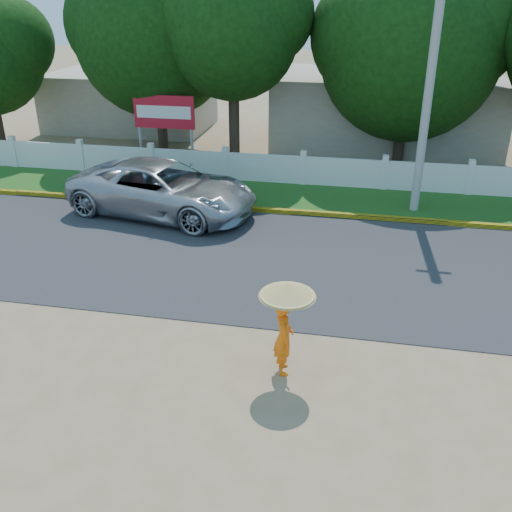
{
  "coord_description": "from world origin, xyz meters",
  "views": [
    {
      "loc": [
        2.26,
        -9.51,
        6.92
      ],
      "look_at": [
        0.0,
        2.0,
        1.3
      ],
      "focal_mm": 40.0,
      "sensor_mm": 36.0,
      "label": 1
    }
  ],
  "objects_px": {
    "monk_with_parasol": "(285,315)",
    "billboard": "(164,116)",
    "utility_pole": "(428,94)",
    "vehicle": "(163,189)"
  },
  "relations": [
    {
      "from": "monk_with_parasol",
      "to": "billboard",
      "type": "xyz_separation_m",
      "value": [
        -6.79,
        12.68,
        0.87
      ]
    },
    {
      "from": "vehicle",
      "to": "billboard",
      "type": "xyz_separation_m",
      "value": [
        -1.62,
        4.99,
        1.28
      ]
    },
    {
      "from": "utility_pole",
      "to": "vehicle",
      "type": "distance_m",
      "value": 8.89
    },
    {
      "from": "utility_pole",
      "to": "vehicle",
      "type": "height_order",
      "value": "utility_pole"
    },
    {
      "from": "vehicle",
      "to": "monk_with_parasol",
      "type": "distance_m",
      "value": 9.28
    },
    {
      "from": "vehicle",
      "to": "billboard",
      "type": "bearing_deg",
      "value": 29.09
    },
    {
      "from": "vehicle",
      "to": "billboard",
      "type": "distance_m",
      "value": 5.4
    },
    {
      "from": "utility_pole",
      "to": "monk_with_parasol",
      "type": "xyz_separation_m",
      "value": [
        -2.99,
        -9.61,
        -2.56
      ]
    },
    {
      "from": "monk_with_parasol",
      "to": "billboard",
      "type": "relative_size",
      "value": 0.66
    },
    {
      "from": "vehicle",
      "to": "monk_with_parasol",
      "type": "relative_size",
      "value": 3.17
    }
  ]
}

